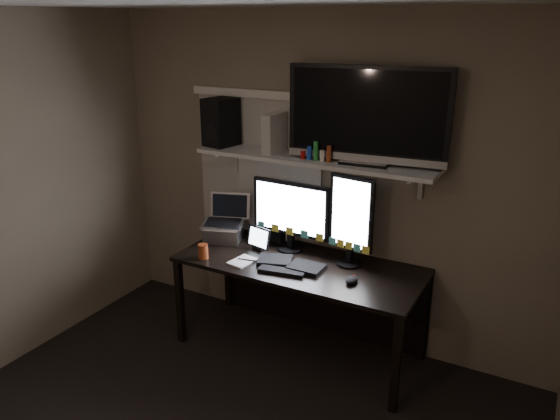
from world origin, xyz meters
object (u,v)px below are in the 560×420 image
Objects in this scene: tv at (367,116)px; mouse at (352,280)px; desk at (306,278)px; laptop at (223,219)px; monitor_portrait at (351,221)px; speaker at (221,122)px; tablet at (259,238)px; monitor_landscape at (291,216)px; game_console at (274,133)px; keyboard at (290,264)px; cup at (203,251)px.

mouse is at bearing -83.95° from tv.
desk is 0.81m from laptop.
speaker reaches higher than monitor_portrait.
tablet is (-0.38, -0.05, 0.27)m from desk.
tv is (0.56, 0.02, 0.80)m from monitor_landscape.
speaker is (-0.48, 0.01, 0.04)m from game_console.
desk is 2.65× the size of monitor_portrait.
speaker is at bearing 173.23° from desk.
monitor_landscape is 0.58× the size of tv.
game_console is (-0.29, 0.28, 0.88)m from keyboard.
monitor_landscape is at bearing -176.09° from monitor_portrait.
monitor_portrait is 0.62× the size of tv.
desk is 16.34× the size of cup.
cup is (-0.29, -0.34, -0.04)m from tablet.
game_console is at bearing 77.70° from tablet.
tablet is (-0.84, 0.19, 0.07)m from mouse.
mouse is at bearing -14.14° from keyboard.
monitor_landscape is at bearing 152.92° from mouse.
game_console reaches higher than laptop.
keyboard is 0.49m from mouse.
cup is 1.01m from speaker.
monitor_portrait is at bearing 22.91° from keyboard.
speaker reaches higher than cup.
tv is at bearing 22.41° from tablet.
keyboard is 1.23m from speaker.
monitor_portrait is at bearing -16.40° from laptop.
speaker is (-0.77, 0.29, 0.92)m from keyboard.
monitor_landscape is at bearing 176.72° from tv.
monitor_landscape is 0.71m from cup.
tv is at bearing 10.15° from speaker.
desk is 0.28m from keyboard.
desk is 0.47m from tablet.
cup is 1.55m from tv.
speaker is at bearing 164.10° from mouse.
laptop is (-0.73, -0.03, 0.36)m from desk.
cup is (-0.63, -0.19, 0.04)m from keyboard.
speaker reaches higher than laptop.
game_console is at bearing 156.43° from mouse.
cup is at bearing -124.52° from game_console.
monitor_landscape is 1.25× the size of keyboard.
laptop reaches higher than tablet.
tv reaches higher than monitor_landscape.
desk is 4.92× the size of speaker.
laptop reaches higher than desk.
mouse is (0.62, -0.31, -0.26)m from monitor_landscape.
keyboard is at bearing -10.72° from tablet.
tablet is 1.26m from tv.
desk is at bearing 19.68° from tablet.
keyboard is 0.74m from laptop.
desk is 0.80m from cup.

